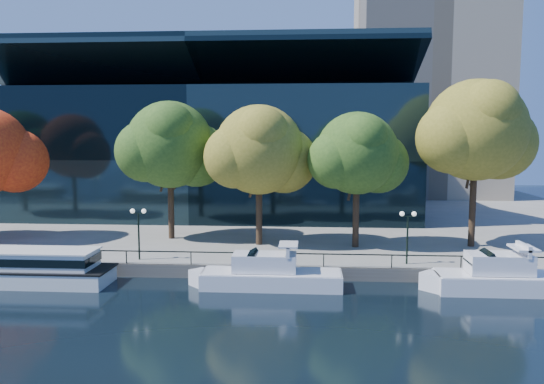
# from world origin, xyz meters

# --- Properties ---
(ground) EXTENTS (160.00, 160.00, 0.00)m
(ground) POSITION_xyz_m (0.00, 0.00, 0.00)
(ground) COLOR black
(ground) RESTS_ON ground
(promenade) EXTENTS (90.00, 67.08, 1.00)m
(promenade) POSITION_xyz_m (0.00, 36.38, 0.50)
(promenade) COLOR slate
(promenade) RESTS_ON ground
(railing) EXTENTS (88.20, 0.08, 0.99)m
(railing) POSITION_xyz_m (0.00, 3.25, 1.94)
(railing) COLOR black
(railing) RESTS_ON promenade
(convention_building) EXTENTS (50.00, 24.57, 21.43)m
(convention_building) POSITION_xyz_m (-4.00, 31.79, 8.51)
(convention_building) COLOR black
(convention_building) RESTS_ON ground
(tour_boat) EXTENTS (16.13, 3.60, 3.06)m
(tour_boat) POSITION_xyz_m (-13.10, 0.64, 1.30)
(tour_boat) COLOR silver
(tour_boat) RESTS_ON ground
(cruiser_near) EXTENTS (10.96, 2.82, 3.17)m
(cruiser_near) POSITION_xyz_m (5.84, 0.93, 0.99)
(cruiser_near) COLOR silver
(cruiser_near) RESTS_ON ground
(cruiser_far) EXTENTS (10.45, 2.90, 3.41)m
(cruiser_far) POSITION_xyz_m (21.90, 0.94, 1.08)
(cruiser_far) COLOR silver
(cruiser_far) RESTS_ON ground
(tree_2) EXTENTS (10.11, 8.29, 12.88)m
(tree_2) POSITION_xyz_m (-3.89, 13.02, 9.66)
(tree_2) COLOR black
(tree_2) RESTS_ON promenade
(tree_3) EXTENTS (9.85, 8.08, 12.39)m
(tree_3) POSITION_xyz_m (4.63, 10.79, 9.27)
(tree_3) COLOR black
(tree_3) RESTS_ON promenade
(tree_4) EXTENTS (8.88, 7.28, 11.73)m
(tree_4) POSITION_xyz_m (13.11, 10.38, 9.02)
(tree_4) COLOR black
(tree_4) RESTS_ON promenade
(tree_5) EXTENTS (10.91, 8.95, 14.51)m
(tree_5) POSITION_xyz_m (23.33, 11.34, 10.96)
(tree_5) COLOR black
(tree_5) RESTS_ON promenade
(lamp_1) EXTENTS (1.26, 0.36, 4.03)m
(lamp_1) POSITION_xyz_m (-4.40, 4.50, 3.98)
(lamp_1) COLOR black
(lamp_1) RESTS_ON promenade
(lamp_2) EXTENTS (1.26, 0.36, 4.03)m
(lamp_2) POSITION_xyz_m (16.32, 4.50, 3.98)
(lamp_2) COLOR black
(lamp_2) RESTS_ON promenade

